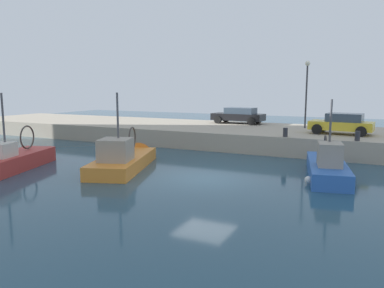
{
  "coord_description": "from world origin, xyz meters",
  "views": [
    {
      "loc": [
        -15.65,
        -7.03,
        4.18
      ],
      "look_at": [
        2.24,
        1.76,
        1.2
      ],
      "focal_mm": 35.8,
      "sensor_mm": 36.0,
      "label": 1
    }
  ],
  "objects_px": {
    "fishing_boat_orange": "(126,164)",
    "mooring_bollard_south": "(357,136)",
    "fishing_boat_blue": "(326,173)",
    "fishing_boat_red": "(14,167)",
    "parked_car_black": "(239,115)",
    "mooring_bollard_mid": "(285,132)",
    "parked_car_yellow": "(342,123)",
    "quay_streetlamp": "(307,83)"
  },
  "relations": [
    {
      "from": "fishing_boat_red",
      "to": "parked_car_black",
      "type": "relative_size",
      "value": 1.6
    },
    {
      "from": "fishing_boat_red",
      "to": "mooring_bollard_south",
      "type": "xyz_separation_m",
      "value": [
        9.77,
        -15.66,
        1.38
      ]
    },
    {
      "from": "fishing_boat_blue",
      "to": "fishing_boat_red",
      "type": "height_order",
      "value": "fishing_boat_red"
    },
    {
      "from": "mooring_bollard_mid",
      "to": "mooring_bollard_south",
      "type": "bearing_deg",
      "value": -90.0
    },
    {
      "from": "parked_car_black",
      "to": "mooring_bollard_mid",
      "type": "relative_size",
      "value": 7.85
    },
    {
      "from": "mooring_bollard_south",
      "to": "fishing_boat_red",
      "type": "bearing_deg",
      "value": 121.97
    },
    {
      "from": "fishing_boat_orange",
      "to": "quay_streetlamp",
      "type": "distance_m",
      "value": 14.95
    },
    {
      "from": "fishing_boat_red",
      "to": "fishing_boat_blue",
      "type": "bearing_deg",
      "value": -69.05
    },
    {
      "from": "parked_car_black",
      "to": "mooring_bollard_south",
      "type": "relative_size",
      "value": 7.85
    },
    {
      "from": "fishing_boat_orange",
      "to": "quay_streetlamp",
      "type": "xyz_separation_m",
      "value": [
        12.51,
        -6.96,
        4.3
      ]
    },
    {
      "from": "fishing_boat_orange",
      "to": "mooring_bollard_mid",
      "type": "distance_m",
      "value": 9.74
    },
    {
      "from": "mooring_bollard_mid",
      "to": "quay_streetlamp",
      "type": "bearing_deg",
      "value": -1.75
    },
    {
      "from": "fishing_boat_red",
      "to": "parked_car_black",
      "type": "height_order",
      "value": "fishing_boat_red"
    },
    {
      "from": "parked_car_yellow",
      "to": "quay_streetlamp",
      "type": "distance_m",
      "value": 4.65
    },
    {
      "from": "parked_car_yellow",
      "to": "fishing_boat_orange",
      "type": "bearing_deg",
      "value": 135.23
    },
    {
      "from": "fishing_boat_red",
      "to": "fishing_boat_orange",
      "type": "distance_m",
      "value": 5.67
    },
    {
      "from": "fishing_boat_blue",
      "to": "parked_car_yellow",
      "type": "distance_m",
      "value": 7.33
    },
    {
      "from": "fishing_boat_orange",
      "to": "quay_streetlamp",
      "type": "height_order",
      "value": "quay_streetlamp"
    },
    {
      "from": "fishing_boat_red",
      "to": "quay_streetlamp",
      "type": "relative_size",
      "value": 1.43
    },
    {
      "from": "fishing_boat_orange",
      "to": "mooring_bollard_south",
      "type": "bearing_deg",
      "value": -57.53
    },
    {
      "from": "fishing_boat_orange",
      "to": "mooring_bollard_south",
      "type": "xyz_separation_m",
      "value": [
        6.86,
        -10.79,
        1.32
      ]
    },
    {
      "from": "fishing_boat_blue",
      "to": "quay_streetlamp",
      "type": "bearing_deg",
      "value": 15.62
    },
    {
      "from": "parked_car_yellow",
      "to": "quay_streetlamp",
      "type": "height_order",
      "value": "quay_streetlamp"
    },
    {
      "from": "parked_car_black",
      "to": "quay_streetlamp",
      "type": "height_order",
      "value": "quay_streetlamp"
    },
    {
      "from": "fishing_boat_red",
      "to": "parked_car_black",
      "type": "distance_m",
      "value": 17.88
    },
    {
      "from": "fishing_boat_red",
      "to": "mooring_bollard_south",
      "type": "height_order",
      "value": "fishing_boat_red"
    },
    {
      "from": "parked_car_yellow",
      "to": "mooring_bollard_mid",
      "type": "height_order",
      "value": "parked_car_yellow"
    },
    {
      "from": "fishing_boat_orange",
      "to": "fishing_boat_blue",
      "type": "bearing_deg",
      "value": -74.6
    },
    {
      "from": "fishing_boat_blue",
      "to": "parked_car_yellow",
      "type": "xyz_separation_m",
      "value": [
        7.12,
        0.0,
        1.75
      ]
    },
    {
      "from": "mooring_bollard_south",
      "to": "mooring_bollard_mid",
      "type": "relative_size",
      "value": 1.0
    },
    {
      "from": "mooring_bollard_south",
      "to": "quay_streetlamp",
      "type": "distance_m",
      "value": 7.45
    },
    {
      "from": "fishing_boat_orange",
      "to": "mooring_bollard_south",
      "type": "height_order",
      "value": "fishing_boat_orange"
    },
    {
      "from": "parked_car_yellow",
      "to": "parked_car_black",
      "type": "xyz_separation_m",
      "value": [
        3.94,
        8.28,
        -0.01
      ]
    },
    {
      "from": "parked_car_yellow",
      "to": "mooring_bollard_mid",
      "type": "distance_m",
      "value": 4.16
    },
    {
      "from": "fishing_boat_blue",
      "to": "mooring_bollard_south",
      "type": "relative_size",
      "value": 12.29
    },
    {
      "from": "mooring_bollard_south",
      "to": "fishing_boat_blue",
      "type": "bearing_deg",
      "value": 165.6
    },
    {
      "from": "quay_streetlamp",
      "to": "fishing_boat_blue",
      "type": "bearing_deg",
      "value": -164.38
    },
    {
      "from": "mooring_bollard_south",
      "to": "quay_streetlamp",
      "type": "relative_size",
      "value": 0.11
    },
    {
      "from": "fishing_boat_red",
      "to": "fishing_boat_orange",
      "type": "xyz_separation_m",
      "value": [
        2.91,
        -4.87,
        0.06
      ]
    },
    {
      "from": "parked_car_black",
      "to": "mooring_bollard_south",
      "type": "height_order",
      "value": "parked_car_black"
    },
    {
      "from": "fishing_boat_orange",
      "to": "fishing_boat_red",
      "type": "bearing_deg",
      "value": 120.85
    },
    {
      "from": "quay_streetlamp",
      "to": "parked_car_yellow",
      "type": "bearing_deg",
      "value": -134.74
    }
  ]
}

